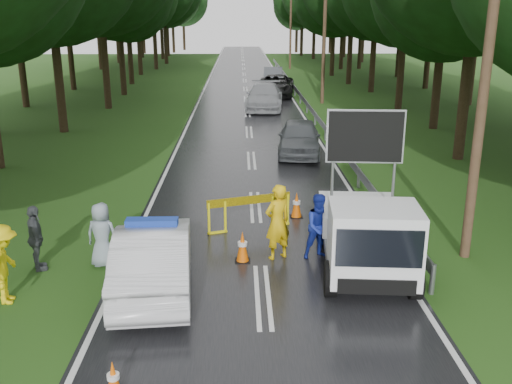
{
  "coord_description": "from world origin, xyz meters",
  "views": [
    {
      "loc": [
        -0.46,
        -11.15,
        5.86
      ],
      "look_at": [
        -0.05,
        3.45,
        1.3
      ],
      "focal_mm": 40.0,
      "sensor_mm": 36.0,
      "label": 1
    }
  ],
  "objects_px": {
    "queue_car_first": "(299,138)",
    "queue_car_fourth": "(273,76)",
    "barrier": "(249,204)",
    "police_sedan": "(154,257)",
    "queue_car_third": "(275,86)",
    "officer": "(278,222)",
    "queue_car_second": "(264,97)",
    "civilian": "(320,227)",
    "work_truck": "(367,233)"
  },
  "relations": [
    {
      "from": "work_truck",
      "to": "queue_car_fourth",
      "type": "bearing_deg",
      "value": 95.05
    },
    {
      "from": "queue_car_second",
      "to": "queue_car_fourth",
      "type": "bearing_deg",
      "value": 89.27
    },
    {
      "from": "queue_car_second",
      "to": "queue_car_third",
      "type": "distance_m",
      "value": 6.1
    },
    {
      "from": "officer",
      "to": "civilian",
      "type": "bearing_deg",
      "value": 150.58
    },
    {
      "from": "queue_car_first",
      "to": "queue_car_second",
      "type": "relative_size",
      "value": 0.79
    },
    {
      "from": "work_truck",
      "to": "queue_car_first",
      "type": "bearing_deg",
      "value": 96.78
    },
    {
      "from": "officer",
      "to": "queue_car_fourth",
      "type": "distance_m",
      "value": 36.86
    },
    {
      "from": "work_truck",
      "to": "queue_car_fourth",
      "type": "height_order",
      "value": "work_truck"
    },
    {
      "from": "work_truck",
      "to": "barrier",
      "type": "xyz_separation_m",
      "value": [
        -2.7,
        2.81,
        -0.22
      ]
    },
    {
      "from": "queue_car_fourth",
      "to": "civilian",
      "type": "bearing_deg",
      "value": -87.71
    },
    {
      "from": "queue_car_first",
      "to": "queue_car_third",
      "type": "distance_m",
      "value": 18.5
    },
    {
      "from": "barrier",
      "to": "queue_car_fourth",
      "type": "xyz_separation_m",
      "value": [
        2.67,
        34.81,
        -0.01
      ]
    },
    {
      "from": "officer",
      "to": "queue_car_second",
      "type": "relative_size",
      "value": 0.35
    },
    {
      "from": "officer",
      "to": "civilian",
      "type": "height_order",
      "value": "officer"
    },
    {
      "from": "barrier",
      "to": "queue_car_second",
      "type": "distance_m",
      "value": 21.62
    },
    {
      "from": "police_sedan",
      "to": "civilian",
      "type": "relative_size",
      "value": 2.78
    },
    {
      "from": "officer",
      "to": "queue_car_third",
      "type": "bearing_deg",
      "value": -123.41
    },
    {
      "from": "police_sedan",
      "to": "queue_car_fourth",
      "type": "bearing_deg",
      "value": -102.08
    },
    {
      "from": "police_sedan",
      "to": "barrier",
      "type": "distance_m",
      "value": 4.15
    },
    {
      "from": "barrier",
      "to": "work_truck",
      "type": "bearing_deg",
      "value": -63.91
    },
    {
      "from": "barrier",
      "to": "civilian",
      "type": "height_order",
      "value": "civilian"
    },
    {
      "from": "barrier",
      "to": "queue_car_first",
      "type": "distance_m",
      "value": 9.37
    },
    {
      "from": "work_truck",
      "to": "queue_car_fourth",
      "type": "relative_size",
      "value": 1.04
    },
    {
      "from": "civilian",
      "to": "work_truck",
      "type": "bearing_deg",
      "value": -54.42
    },
    {
      "from": "officer",
      "to": "queue_car_second",
      "type": "xyz_separation_m",
      "value": [
        0.67,
        23.58,
        -0.16
      ]
    },
    {
      "from": "civilian",
      "to": "queue_car_first",
      "type": "height_order",
      "value": "civilian"
    },
    {
      "from": "barrier",
      "to": "queue_car_first",
      "type": "height_order",
      "value": "queue_car_first"
    },
    {
      "from": "civilian",
      "to": "queue_car_fourth",
      "type": "height_order",
      "value": "civilian"
    },
    {
      "from": "queue_car_second",
      "to": "queue_car_fourth",
      "type": "xyz_separation_m",
      "value": [
        1.33,
        13.23,
        -0.06
      ]
    },
    {
      "from": "barrier",
      "to": "police_sedan",
      "type": "bearing_deg",
      "value": -139.16
    },
    {
      "from": "civilian",
      "to": "queue_car_second",
      "type": "relative_size",
      "value": 0.3
    },
    {
      "from": "queue_car_first",
      "to": "queue_car_second",
      "type": "bearing_deg",
      "value": 100.67
    },
    {
      "from": "queue_car_first",
      "to": "queue_car_fourth",
      "type": "bearing_deg",
      "value": 95.39
    },
    {
      "from": "police_sedan",
      "to": "barrier",
      "type": "height_order",
      "value": "police_sedan"
    },
    {
      "from": "civilian",
      "to": "queue_car_third",
      "type": "bearing_deg",
      "value": 74.21
    },
    {
      "from": "barrier",
      "to": "queue_car_fourth",
      "type": "relative_size",
      "value": 0.51
    },
    {
      "from": "queue_car_first",
      "to": "queue_car_third",
      "type": "height_order",
      "value": "queue_car_third"
    },
    {
      "from": "barrier",
      "to": "queue_car_third",
      "type": "bearing_deg",
      "value": 67.14
    },
    {
      "from": "police_sedan",
      "to": "officer",
      "type": "bearing_deg",
      "value": -156.21
    },
    {
      "from": "police_sedan",
      "to": "civilian",
      "type": "distance_m",
      "value": 4.19
    },
    {
      "from": "barrier",
      "to": "queue_car_third",
      "type": "relative_size",
      "value": 0.42
    },
    {
      "from": "queue_car_fourth",
      "to": "queue_car_third",
      "type": "bearing_deg",
      "value": -88.23
    },
    {
      "from": "queue_car_second",
      "to": "work_truck",
      "type": "bearing_deg",
      "value": -81.82
    },
    {
      "from": "civilian",
      "to": "queue_car_third",
      "type": "relative_size",
      "value": 0.3
    },
    {
      "from": "work_truck",
      "to": "queue_car_third",
      "type": "relative_size",
      "value": 0.84
    },
    {
      "from": "work_truck",
      "to": "queue_car_second",
      "type": "relative_size",
      "value": 0.85
    },
    {
      "from": "civilian",
      "to": "queue_car_second",
      "type": "distance_m",
      "value": 23.57
    },
    {
      "from": "work_truck",
      "to": "barrier",
      "type": "relative_size",
      "value": 2.02
    },
    {
      "from": "officer",
      "to": "barrier",
      "type": "bearing_deg",
      "value": -101.48
    },
    {
      "from": "queue_car_first",
      "to": "work_truck",
      "type": "bearing_deg",
      "value": -82.08
    }
  ]
}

